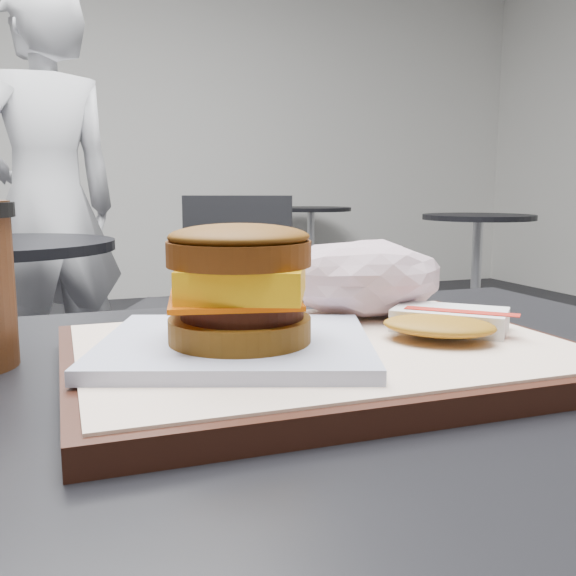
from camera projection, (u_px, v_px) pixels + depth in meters
The scene contains 8 objects.
serving_tray at pixel (323, 356), 0.49m from camera, with size 0.38×0.28×0.02m.
breakfast_sandwich at pixel (239, 299), 0.45m from camera, with size 0.24×0.22×0.09m.
hash_brown at pixel (445, 322), 0.51m from camera, with size 0.13×0.13×0.02m.
crumpled_wrapper at pixel (361, 277), 0.60m from camera, with size 0.16×0.12×0.07m, color silver, non-canonical shape.
neighbor_chair at pixel (206, 298), 2.33m from camera, with size 0.66×0.55×0.88m.
patron at pixel (47, 207), 2.50m from camera, with size 0.61×0.40×1.67m, color silver.
bg_table_near at pixel (477, 246), 3.85m from camera, with size 0.66×0.66×0.75m.
bg_table_far at pixel (311, 230), 5.30m from camera, with size 0.66×0.66×0.75m.
Camera 1 is at (-0.17, -0.43, 0.91)m, focal length 40.00 mm.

